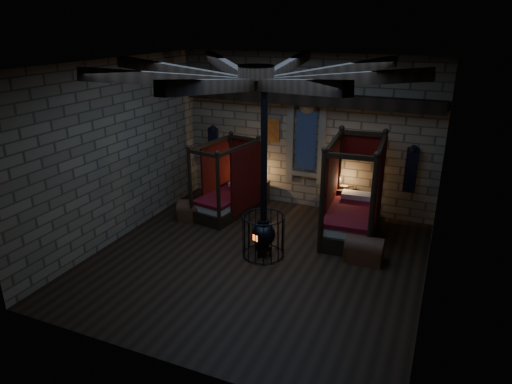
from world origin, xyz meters
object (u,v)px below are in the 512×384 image
at_px(bed_left, 228,197).
at_px(stove, 263,231).
at_px(bed_right, 352,212).
at_px(trunk_left, 193,211).
at_px(trunk_right, 364,250).

relative_size(bed_left, stove, 0.50).
height_order(bed_right, trunk_left, bed_right).
relative_size(bed_left, trunk_left, 2.34).
bearing_deg(bed_left, trunk_right, -6.94).
xyz_separation_m(trunk_right, stove, (-2.12, -0.64, 0.33)).
bearing_deg(stove, trunk_left, 178.67).
xyz_separation_m(bed_left, stove, (1.79, -1.82, 0.11)).
xyz_separation_m(bed_right, trunk_right, (0.54, -1.21, -0.32)).
bearing_deg(trunk_left, stove, -42.71).
xyz_separation_m(bed_right, stove, (-1.58, -1.84, 0.01)).
relative_size(trunk_left, trunk_right, 1.07).
relative_size(trunk_left, stove, 0.22).
height_order(bed_left, stove, stove).
distance_m(bed_left, bed_right, 3.38).
xyz_separation_m(trunk_left, trunk_right, (4.60, -0.46, 0.02)).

